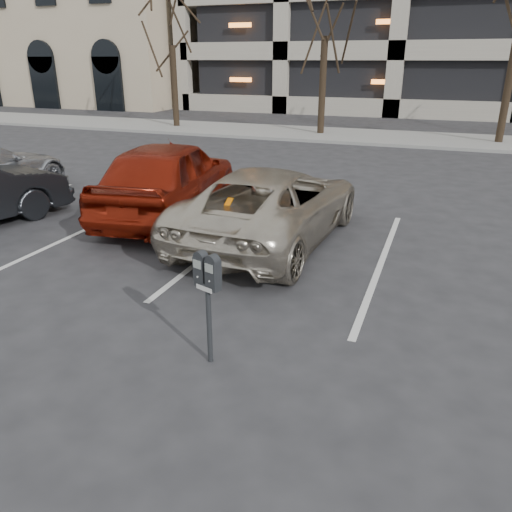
% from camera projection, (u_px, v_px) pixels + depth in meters
% --- Properties ---
extents(ground, '(140.00, 140.00, 0.00)m').
position_uv_depth(ground, '(250.00, 311.00, 6.58)').
color(ground, '#28282B').
rests_on(ground, ground).
extents(sidewalk, '(80.00, 4.00, 0.12)m').
position_uv_depth(sidewalk, '(392.00, 138.00, 20.47)').
color(sidewalk, gray).
rests_on(sidewalk, ground).
extents(stall_lines, '(16.90, 5.20, 0.00)m').
position_uv_depth(stall_lines, '(224.00, 242.00, 9.04)').
color(stall_lines, silver).
rests_on(stall_lines, ground).
extents(parking_meter, '(0.34, 0.22, 1.25)m').
position_uv_depth(parking_meter, '(207.00, 282.00, 5.14)').
color(parking_meter, black).
rests_on(parking_meter, ground).
extents(suv_silver, '(2.48, 4.91, 1.34)m').
position_uv_depth(suv_silver, '(271.00, 204.00, 8.93)').
color(suv_silver, beige).
rests_on(suv_silver, ground).
extents(car_red, '(2.64, 4.95, 1.60)m').
position_uv_depth(car_red, '(169.00, 177.00, 10.36)').
color(car_red, maroon).
rests_on(car_red, ground).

